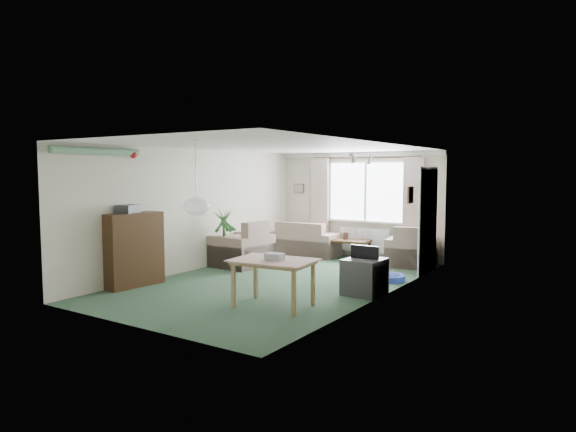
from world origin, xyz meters
The scene contains 25 objects.
ground centered at (0.00, 0.00, 0.00)m, with size 6.50×6.50×0.00m, color #2C4933.
window centered at (0.20, 3.23, 1.50)m, with size 1.80×0.03×1.30m, color white.
curtain_rod centered at (0.20, 3.15, 2.27)m, with size 2.60×0.03×0.03m, color black.
curtain_left centered at (-0.95, 3.13, 1.27)m, with size 0.45×0.08×2.00m, color beige.
curtain_right centered at (1.35, 3.13, 1.27)m, with size 0.45×0.08×2.00m, color beige.
radiator centered at (0.20, 3.19, 0.40)m, with size 1.20×0.10×0.55m, color white.
doorway centered at (1.99, 2.20, 1.00)m, with size 0.03×0.95×2.00m, color black.
pendant_lamp centered at (0.20, -2.30, 1.48)m, with size 0.36×0.36×0.36m, color white.
tinsel_garland centered at (-1.92, -2.30, 2.28)m, with size 1.60×1.60×0.12m, color #196626.
bauble_cluster_a centered at (1.30, 0.90, 2.22)m, with size 0.20×0.20×0.20m, color silver.
bauble_cluster_b centered at (1.60, -0.30, 2.22)m, with size 0.20×0.20×0.20m, color silver.
wall_picture_back centered at (-1.60, 3.23, 1.55)m, with size 0.28×0.03×0.22m, color brown.
wall_picture_right centered at (1.98, 1.20, 1.55)m, with size 0.03×0.24×0.30m, color brown.
sofa centered at (-1.10, 2.75, 0.39)m, with size 1.58×0.83×0.79m, color beige.
armchair_corner centered at (1.48, 2.73, 0.42)m, with size 0.95×0.90×0.85m, color beige.
armchair_left centered at (-1.50, 0.80, 0.47)m, with size 1.06×1.00×0.95m, color #BCAD8E.
coffee_table centered at (-0.02, 2.75, 0.22)m, with size 0.98×0.54×0.44m, color black.
photo_frame centered at (-0.06, 2.75, 0.52)m, with size 0.12×0.02×0.16m, color #4D3128.
bookshelf centered at (-1.84, -1.69, 0.63)m, with size 0.34×1.03×1.26m, color black.
hifi_box centered at (-1.88, -1.77, 1.33)m, with size 0.28×0.35×0.14m, color #313136.
houseplant centered at (-1.65, 0.44, 0.60)m, with size 0.52×0.52×1.20m, color #1C521E.
dining_table centered at (0.92, -1.49, 0.34)m, with size 1.08×0.72×0.67m, color tan.
gift_box centered at (0.96, -1.52, 0.73)m, with size 0.25×0.18×0.12m, color #AEAFB9.
tv_cube centered at (1.70, -0.06, 0.29)m, with size 0.57×0.63×0.57m, color #2F2F34.
pet_bed centered at (1.65, 1.10, 0.06)m, with size 0.55×0.55×0.11m, color #22499D.
Camera 1 is at (5.12, -7.48, 1.96)m, focal length 32.00 mm.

